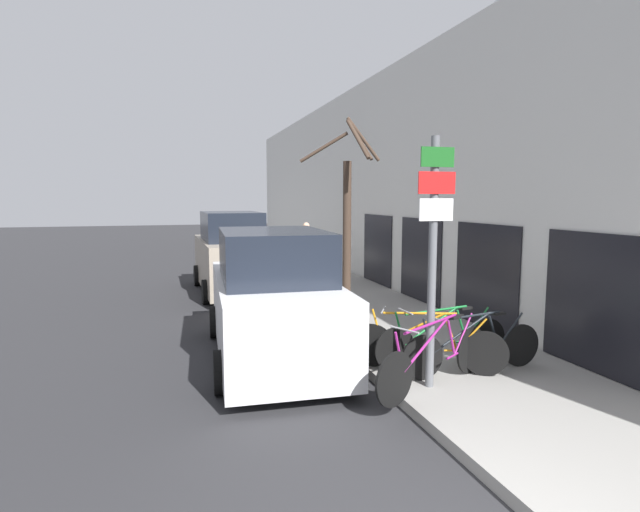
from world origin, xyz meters
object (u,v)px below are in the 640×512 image
signpost (433,252)px  street_tree (347,226)px  pedestrian_near (306,244)px  bicycle_1 (474,347)px  parked_car_1 (231,256)px  parked_car_0 (273,300)px  bicycle_0 (436,359)px  bicycle_2 (427,346)px  bicycle_3 (443,340)px

signpost → street_tree: 3.69m
pedestrian_near → bicycle_1: bearing=-96.8°
street_tree → pedestrian_near: bearing=81.9°
parked_car_1 → pedestrian_near: (2.81, 1.98, 0.09)m
bicycle_1 → parked_car_0: (-2.65, 2.04, 0.47)m
signpost → bicycle_1: bearing=18.3°
bicycle_0 → parked_car_1: size_ratio=0.48×
bicycle_1 → parked_car_1: (-2.62, 8.32, 0.54)m
bicycle_0 → bicycle_1: 0.93m
parked_car_0 → parked_car_1: bearing=93.0°
bicycle_0 → street_tree: street_tree is taller
bicycle_1 → bicycle_2: (-0.62, 0.28, 0.00)m
bicycle_3 → parked_car_1: parked_car_1 is taller
signpost → bicycle_1: size_ratio=1.42×
bicycle_1 → pedestrian_near: 10.32m
bicycle_2 → parked_car_1: 8.30m
bicycle_0 → parked_car_0: 3.05m
bicycle_2 → bicycle_3: (0.38, 0.19, -0.00)m
signpost → bicycle_2: (0.27, 0.57, -1.50)m
bicycle_1 → bicycle_3: bicycle_3 is taller
bicycle_1 → bicycle_2: size_ratio=1.19×
parked_car_1 → pedestrian_near: 3.44m
bicycle_1 → bicycle_2: bearing=62.7°
bicycle_1 → bicycle_3: size_ratio=1.03×
bicycle_2 → parked_car_1: (-2.00, 8.04, 0.54)m
bicycle_1 → parked_car_1: bearing=14.3°
parked_car_0 → street_tree: street_tree is taller
parked_car_1 → pedestrian_near: bearing=33.8°
signpost → parked_car_1: bearing=101.4°
bicycle_2 → parked_car_0: parked_car_0 is taller
bicycle_1 → bicycle_3: (-0.25, 0.47, 0.00)m
parked_car_0 → street_tree: bearing=39.4°
signpost → parked_car_0: 3.09m
signpost → bicycle_0: bearing=-63.5°
pedestrian_near → street_tree: bearing=-103.9°
parked_car_0 → pedestrian_near: parked_car_0 is taller
bicycle_0 → bicycle_3: bicycle_0 is taller
pedestrian_near → street_tree: (-0.98, -6.91, 1.01)m
bicycle_1 → bicycle_0: bearing=110.9°
bicycle_0 → bicycle_2: 0.70m
parked_car_0 → bicycle_3: bearing=-30.0°
bicycle_1 → street_tree: size_ratio=0.57×
signpost → bicycle_2: size_ratio=1.69×
parked_car_1 → street_tree: (1.83, -4.93, 1.10)m
pedestrian_near → parked_car_0: bearing=-114.7°
bicycle_2 → bicycle_1: bearing=-82.8°
bicycle_1 → parked_car_1: 8.74m
signpost → street_tree: bearing=88.5°
bicycle_2 → pedestrian_near: bearing=26.6°
bicycle_0 → bicycle_3: 1.04m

